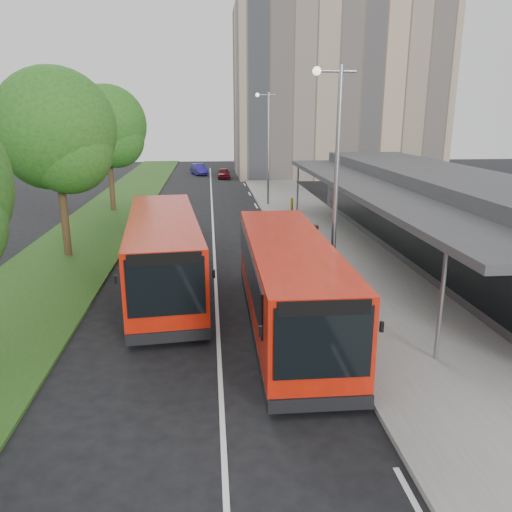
{
  "coord_description": "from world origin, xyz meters",
  "views": [
    {
      "loc": [
        -0.15,
        -14.87,
        6.58
      ],
      "look_at": [
        1.52,
        2.98,
        1.5
      ],
      "focal_mm": 35.0,
      "sensor_mm": 36.0,
      "label": 1
    }
  ],
  "objects_px": {
    "car_far": "(199,169)",
    "bus_second": "(164,253)",
    "tree_far": "(107,130)",
    "lamp_post_far": "(267,142)",
    "tree_mid": "(56,137)",
    "litter_bin": "(313,234)",
    "bus_main": "(288,284)",
    "lamp_post_near": "(334,171)",
    "bollard": "(292,206)",
    "car_near": "(224,173)"
  },
  "relations": [
    {
      "from": "car_near",
      "to": "tree_far",
      "type": "bearing_deg",
      "value": -114.94
    },
    {
      "from": "tree_far",
      "to": "lamp_post_far",
      "type": "distance_m",
      "value": 11.2
    },
    {
      "from": "tree_far",
      "to": "tree_mid",
      "type": "bearing_deg",
      "value": -90.0
    },
    {
      "from": "litter_bin",
      "to": "lamp_post_far",
      "type": "bearing_deg",
      "value": 94.84
    },
    {
      "from": "bollard",
      "to": "tree_mid",
      "type": "bearing_deg",
      "value": -143.9
    },
    {
      "from": "bollard",
      "to": "car_far",
      "type": "xyz_separation_m",
      "value": [
        -6.67,
        24.87,
        -0.07
      ]
    },
    {
      "from": "lamp_post_far",
      "to": "car_near",
      "type": "height_order",
      "value": "lamp_post_far"
    },
    {
      "from": "lamp_post_near",
      "to": "bollard",
      "type": "bearing_deg",
      "value": 85.57
    },
    {
      "from": "tree_far",
      "to": "car_near",
      "type": "relative_size",
      "value": 2.68
    },
    {
      "from": "tree_far",
      "to": "bollard",
      "type": "height_order",
      "value": "tree_far"
    },
    {
      "from": "tree_far",
      "to": "bollard",
      "type": "xyz_separation_m",
      "value": [
        12.37,
        -2.98,
        -4.89
      ]
    },
    {
      "from": "bus_second",
      "to": "tree_far",
      "type": "bearing_deg",
      "value": 100.64
    },
    {
      "from": "bus_main",
      "to": "bus_second",
      "type": "relative_size",
      "value": 0.96
    },
    {
      "from": "lamp_post_far",
      "to": "lamp_post_near",
      "type": "bearing_deg",
      "value": -90.0
    },
    {
      "from": "bus_second",
      "to": "car_far",
      "type": "bearing_deg",
      "value": 83.44
    },
    {
      "from": "bollard",
      "to": "car_near",
      "type": "distance_m",
      "value": 21.53
    },
    {
      "from": "bus_main",
      "to": "car_far",
      "type": "height_order",
      "value": "bus_main"
    },
    {
      "from": "tree_mid",
      "to": "tree_far",
      "type": "xyz_separation_m",
      "value": [
        0.0,
        12.0,
        -0.06
      ]
    },
    {
      "from": "tree_mid",
      "to": "bus_second",
      "type": "bearing_deg",
      "value": -46.66
    },
    {
      "from": "bus_second",
      "to": "litter_bin",
      "type": "xyz_separation_m",
      "value": [
        7.09,
        6.19,
        -0.89
      ]
    },
    {
      "from": "litter_bin",
      "to": "car_far",
      "type": "xyz_separation_m",
      "value": [
        -6.45,
        33.06,
        -0.01
      ]
    },
    {
      "from": "litter_bin",
      "to": "car_far",
      "type": "distance_m",
      "value": 33.69
    },
    {
      "from": "bus_second",
      "to": "car_far",
      "type": "height_order",
      "value": "bus_second"
    },
    {
      "from": "tree_mid",
      "to": "bus_main",
      "type": "distance_m",
      "value": 13.76
    },
    {
      "from": "bus_main",
      "to": "lamp_post_near",
      "type": "bearing_deg",
      "value": 50.47
    },
    {
      "from": "lamp_post_near",
      "to": "litter_bin",
      "type": "height_order",
      "value": "lamp_post_near"
    },
    {
      "from": "bus_second",
      "to": "car_near",
      "type": "bearing_deg",
      "value": 78.96
    },
    {
      "from": "lamp_post_near",
      "to": "litter_bin",
      "type": "xyz_separation_m",
      "value": [
        1.03,
        7.88,
        -4.1
      ]
    },
    {
      "from": "bus_second",
      "to": "bollard",
      "type": "height_order",
      "value": "bus_second"
    },
    {
      "from": "bus_second",
      "to": "car_near",
      "type": "relative_size",
      "value": 3.29
    },
    {
      "from": "car_near",
      "to": "car_far",
      "type": "xyz_separation_m",
      "value": [
        -2.73,
        3.7,
        0.06
      ]
    },
    {
      "from": "lamp_post_near",
      "to": "litter_bin",
      "type": "bearing_deg",
      "value": 82.57
    },
    {
      "from": "bus_second",
      "to": "lamp_post_far",
      "type": "bearing_deg",
      "value": 66.07
    },
    {
      "from": "tree_mid",
      "to": "lamp_post_near",
      "type": "distance_m",
      "value": 13.21
    },
    {
      "from": "bus_second",
      "to": "car_near",
      "type": "distance_m",
      "value": 35.73
    },
    {
      "from": "car_near",
      "to": "car_far",
      "type": "bearing_deg",
      "value": 126.34
    },
    {
      "from": "car_far",
      "to": "bus_second",
      "type": "bearing_deg",
      "value": -106.7
    },
    {
      "from": "bollard",
      "to": "car_far",
      "type": "relative_size",
      "value": 0.29
    },
    {
      "from": "tree_mid",
      "to": "litter_bin",
      "type": "relative_size",
      "value": 9.23
    },
    {
      "from": "lamp_post_far",
      "to": "litter_bin",
      "type": "distance_m",
      "value": 12.84
    },
    {
      "from": "lamp_post_far",
      "to": "bus_second",
      "type": "bearing_deg",
      "value": -108.31
    },
    {
      "from": "bus_second",
      "to": "car_far",
      "type": "distance_m",
      "value": 39.27
    },
    {
      "from": "lamp_post_near",
      "to": "tree_mid",
      "type": "bearing_deg",
      "value": 147.64
    },
    {
      "from": "lamp_post_far",
      "to": "tree_far",
      "type": "bearing_deg",
      "value": -175.13
    },
    {
      "from": "tree_mid",
      "to": "lamp_post_far",
      "type": "relative_size",
      "value": 1.09
    },
    {
      "from": "lamp_post_near",
      "to": "bus_second",
      "type": "bearing_deg",
      "value": 164.48
    },
    {
      "from": "lamp_post_far",
      "to": "bus_second",
      "type": "height_order",
      "value": "lamp_post_far"
    },
    {
      "from": "tree_mid",
      "to": "lamp_post_far",
      "type": "xyz_separation_m",
      "value": [
        11.13,
        12.95,
        -0.91
      ]
    },
    {
      "from": "bollard",
      "to": "car_near",
      "type": "bearing_deg",
      "value": 100.54
    },
    {
      "from": "bus_main",
      "to": "litter_bin",
      "type": "bearing_deg",
      "value": 74.42
    }
  ]
}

